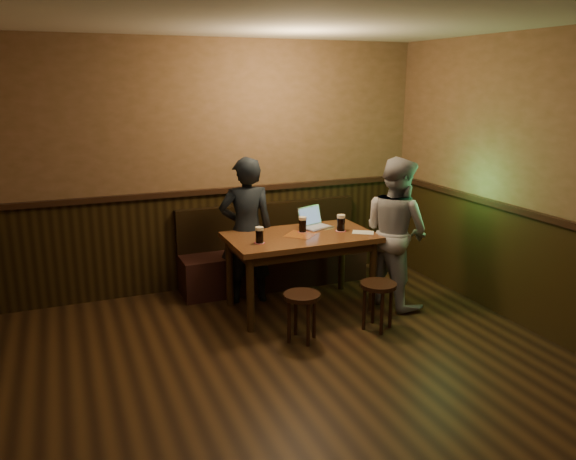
# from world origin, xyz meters

# --- Properties ---
(room) EXTENTS (5.04, 6.04, 2.84)m
(room) POSITION_xyz_m (0.00, 0.22, 1.20)
(room) COLOR black
(room) RESTS_ON ground
(bench) EXTENTS (2.20, 0.50, 0.95)m
(bench) POSITION_xyz_m (0.61, 2.75, 0.31)
(bench) COLOR black
(bench) RESTS_ON ground
(pub_table) EXTENTS (1.51, 0.86, 0.81)m
(pub_table) POSITION_xyz_m (0.61, 1.94, 0.70)
(pub_table) COLOR #562A18
(pub_table) RESTS_ON ground
(stool_left) EXTENTS (0.36, 0.36, 0.46)m
(stool_left) POSITION_xyz_m (0.32, 1.23, 0.37)
(stool_left) COLOR black
(stool_left) RESTS_ON ground
(stool_right) EXTENTS (0.42, 0.42, 0.47)m
(stool_right) POSITION_xyz_m (1.10, 1.19, 0.38)
(stool_right) COLOR black
(stool_right) RESTS_ON ground
(pint_left) EXTENTS (0.11, 0.11, 0.16)m
(pint_left) POSITION_xyz_m (0.12, 1.81, 0.89)
(pint_left) COLOR maroon
(pint_left) RESTS_ON pub_table
(pint_mid) EXTENTS (0.11, 0.11, 0.17)m
(pint_mid) POSITION_xyz_m (0.67, 2.03, 0.89)
(pint_mid) COLOR maroon
(pint_mid) RESTS_ON pub_table
(pint_right) EXTENTS (0.11, 0.11, 0.18)m
(pint_right) POSITION_xyz_m (1.07, 1.92, 0.90)
(pint_right) COLOR maroon
(pint_right) RESTS_ON pub_table
(laptop) EXTENTS (0.38, 0.34, 0.22)m
(laptop) POSITION_xyz_m (0.86, 2.17, 0.87)
(laptop) COLOR silver
(laptop) RESTS_ON pub_table
(menu) EXTENTS (0.27, 0.25, 0.00)m
(menu) POSITION_xyz_m (1.25, 1.78, 0.81)
(menu) COLOR silver
(menu) RESTS_ON pub_table
(person_suit) EXTENTS (0.63, 0.46, 1.59)m
(person_suit) POSITION_xyz_m (0.16, 2.36, 0.79)
(person_suit) COLOR black
(person_suit) RESTS_ON ground
(person_grey) EXTENTS (0.76, 0.89, 1.59)m
(person_grey) POSITION_xyz_m (1.60, 1.70, 0.80)
(person_grey) COLOR gray
(person_grey) RESTS_ON ground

